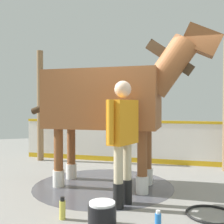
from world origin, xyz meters
name	(u,v)px	position (x,y,z in m)	size (l,w,h in m)	color
ground_plane	(124,189)	(0.00, 0.00, -0.01)	(16.00, 16.00, 0.02)	gray
wet_patch	(103,185)	(-0.29, 0.27, 0.00)	(2.46, 2.46, 0.00)	#4C4C54
barrier_wall	(128,143)	(0.88, 2.04, 0.48)	(4.73, 3.15, 1.05)	white
roof_post_far	(40,106)	(-1.20, 2.95, 1.41)	(0.16, 0.16, 2.82)	olive
horse	(111,100)	(-0.18, 0.19, 1.52)	(2.93, 2.14, 2.73)	brown
handler	(123,133)	(-0.31, -0.78, 1.03)	(0.57, 0.49, 1.76)	black
wash_bucket	(102,215)	(-0.78, -1.34, 0.14)	(0.33, 0.33, 0.29)	black
bottle_shampoo	(62,209)	(-1.18, -0.98, 0.13)	(0.08, 0.08, 0.28)	#D8CC4C
bottle_spray	(158,219)	(-0.16, -1.55, 0.09)	(0.07, 0.07, 0.19)	blue
hose_coil	(211,214)	(0.65, -1.46, 0.02)	(0.64, 0.64, 0.03)	black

